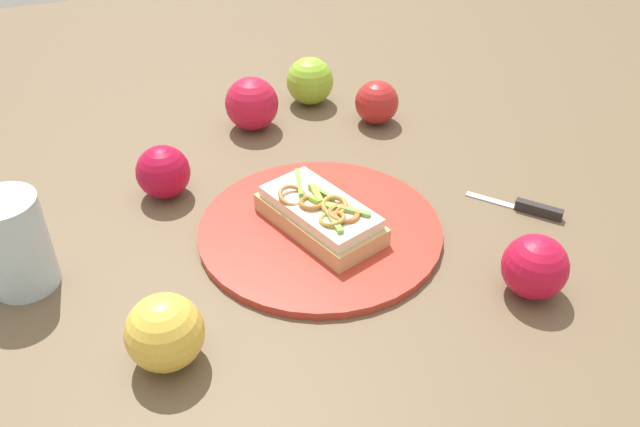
% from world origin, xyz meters
% --- Properties ---
extents(ground_plane, '(2.00, 2.00, 0.00)m').
position_xyz_m(ground_plane, '(0.00, 0.00, 0.00)').
color(ground_plane, brown).
rests_on(ground_plane, ground).
extents(plate, '(0.30, 0.30, 0.01)m').
position_xyz_m(plate, '(0.00, 0.00, 0.01)').
color(plate, '#B53528').
rests_on(plate, ground_plane).
extents(sandwich, '(0.13, 0.18, 0.05)m').
position_xyz_m(sandwich, '(-0.00, 0.00, 0.03)').
color(sandwich, tan).
rests_on(sandwich, plate).
extents(apple_0, '(0.11, 0.11, 0.08)m').
position_xyz_m(apple_0, '(-0.11, -0.33, 0.04)').
color(apple_0, '#89BD2F').
rests_on(apple_0, ground_plane).
extents(apple_1, '(0.10, 0.10, 0.08)m').
position_xyz_m(apple_1, '(0.21, 0.14, 0.04)').
color(apple_1, gold).
rests_on(apple_1, ground_plane).
extents(apple_2, '(0.08, 0.08, 0.07)m').
position_xyz_m(apple_2, '(-0.18, 0.18, 0.04)').
color(apple_2, '#BC1031').
rests_on(apple_2, ground_plane).
extents(apple_3, '(0.09, 0.09, 0.07)m').
position_xyz_m(apple_3, '(-0.19, -0.23, 0.03)').
color(apple_3, '#AB2221').
rests_on(apple_3, ground_plane).
extents(apple_4, '(0.12, 0.12, 0.08)m').
position_xyz_m(apple_4, '(0.00, -0.29, 0.04)').
color(apple_4, '#BD1735').
rests_on(apple_4, ground_plane).
extents(apple_5, '(0.10, 0.10, 0.07)m').
position_xyz_m(apple_5, '(0.16, -0.15, 0.04)').
color(apple_5, '#AB0D2E').
rests_on(apple_5, ground_plane).
extents(drinking_glass, '(0.07, 0.07, 0.11)m').
position_xyz_m(drinking_glass, '(0.34, -0.04, 0.06)').
color(drinking_glass, silver).
rests_on(drinking_glass, ground_plane).
extents(knife, '(0.09, 0.10, 0.01)m').
position_xyz_m(knife, '(-0.27, 0.05, 0.01)').
color(knife, silver).
rests_on(knife, ground_plane).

